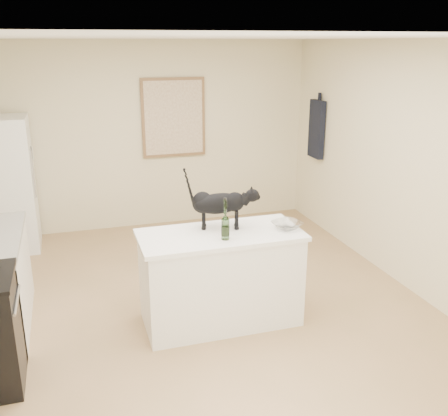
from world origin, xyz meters
TOP-DOWN VIEW (x-y plane):
  - floor at (0.00, 0.00)m, footprint 5.50×5.50m
  - ceiling at (0.00, 0.00)m, footprint 5.50×5.50m
  - wall_back at (0.00, 2.75)m, footprint 4.50×0.00m
  - wall_front at (0.00, -2.75)m, footprint 4.50×0.00m
  - wall_right at (2.25, 0.00)m, footprint 0.00×5.50m
  - island_base at (0.10, -0.20)m, footprint 1.44×0.67m
  - island_top at (0.10, -0.20)m, footprint 1.50×0.70m
  - fridge at (-1.95, 2.35)m, footprint 0.68×0.68m
  - artwork_frame at (0.30, 2.72)m, footprint 0.90×0.03m
  - artwork_canvas at (0.30, 2.70)m, footprint 0.82×0.00m
  - hanging_garment at (2.19, 2.05)m, footprint 0.08×0.34m
  - black_cat at (0.13, -0.07)m, footprint 0.64×0.35m
  - wine_bottle at (0.10, -0.36)m, footprint 0.08×0.08m
  - glass_bowl at (0.73, -0.27)m, footprint 0.33×0.33m
  - fridge_paper at (-1.60, 2.42)m, footprint 0.05×0.12m

SIDE VIEW (x-z plane):
  - floor at x=0.00m, z-range 0.00..0.00m
  - island_base at x=0.10m, z-range 0.00..0.86m
  - fridge at x=-1.95m, z-range 0.00..1.70m
  - island_top at x=0.10m, z-range 0.86..0.90m
  - glass_bowl at x=0.73m, z-range 0.90..0.97m
  - wine_bottle at x=0.10m, z-range 0.90..1.23m
  - black_cat at x=0.13m, z-range 0.90..1.33m
  - fridge_paper at x=-1.60m, z-range 1.15..1.31m
  - wall_back at x=0.00m, z-range -0.95..3.55m
  - wall_front at x=0.00m, z-range -0.95..3.55m
  - wall_right at x=2.25m, z-range -1.45..4.05m
  - hanging_garment at x=2.19m, z-range 1.00..1.80m
  - artwork_frame at x=0.30m, z-range 1.00..2.10m
  - artwork_canvas at x=0.30m, z-range 1.04..2.06m
  - ceiling at x=0.00m, z-range 2.60..2.60m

